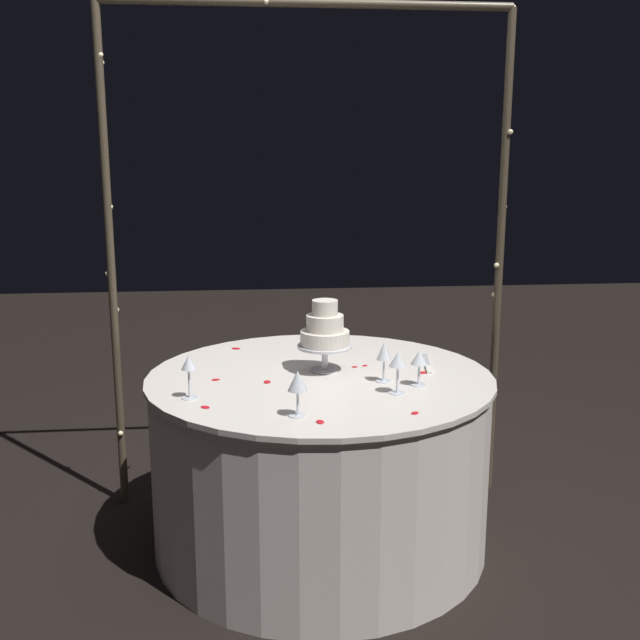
% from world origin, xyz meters
% --- Properties ---
extents(ground_plane, '(12.00, 12.00, 0.00)m').
position_xyz_m(ground_plane, '(0.00, 0.00, 0.00)').
color(ground_plane, black).
extents(decorative_arch, '(1.78, 0.06, 2.20)m').
position_xyz_m(decorative_arch, '(0.00, 0.45, 1.40)').
color(decorative_arch, '#473D2D').
rests_on(decorative_arch, ground).
extents(main_table, '(1.37, 1.37, 0.72)m').
position_xyz_m(main_table, '(0.00, 0.00, 0.36)').
color(main_table, silver).
rests_on(main_table, ground).
extents(tiered_cake, '(0.22, 0.22, 0.29)m').
position_xyz_m(tiered_cake, '(0.02, 0.05, 0.88)').
color(tiered_cake, silver).
rests_on(tiered_cake, main_table).
extents(wine_glass_0, '(0.07, 0.07, 0.16)m').
position_xyz_m(wine_glass_0, '(-0.12, -0.47, 0.84)').
color(wine_glass_0, silver).
rests_on(wine_glass_0, main_table).
extents(wine_glass_1, '(0.06, 0.06, 0.14)m').
position_xyz_m(wine_glass_1, '(0.36, -0.17, 0.82)').
color(wine_glass_1, silver).
rests_on(wine_glass_1, main_table).
extents(wine_glass_2, '(0.06, 0.06, 0.16)m').
position_xyz_m(wine_glass_2, '(0.23, -0.11, 0.83)').
color(wine_glass_2, silver).
rests_on(wine_glass_2, main_table).
extents(wine_glass_3, '(0.06, 0.06, 0.15)m').
position_xyz_m(wine_glass_3, '(0.26, -0.26, 0.84)').
color(wine_glass_3, silver).
rests_on(wine_glass_3, main_table).
extents(wine_glass_4, '(0.06, 0.06, 0.16)m').
position_xyz_m(wine_glass_4, '(-0.49, -0.25, 0.84)').
color(wine_glass_4, silver).
rests_on(wine_glass_4, main_table).
extents(cake_knife, '(0.07, 0.29, 0.01)m').
position_xyz_m(cake_knife, '(0.45, 0.09, 0.72)').
color(cake_knife, silver).
rests_on(cake_knife, main_table).
extents(rose_petal_0, '(0.04, 0.04, 0.00)m').
position_xyz_m(rose_petal_0, '(0.27, -0.48, 0.72)').
color(rose_petal_0, red).
rests_on(rose_petal_0, main_table).
extents(rose_petal_1, '(0.03, 0.03, 0.00)m').
position_xyz_m(rose_petal_1, '(0.20, 0.11, 0.72)').
color(rose_petal_1, red).
rests_on(rose_petal_1, main_table).
extents(rose_petal_2, '(0.04, 0.04, 0.00)m').
position_xyz_m(rose_petal_2, '(-0.43, -0.35, 0.72)').
color(rose_petal_2, red).
rests_on(rose_petal_2, main_table).
extents(rose_petal_3, '(0.03, 0.04, 0.00)m').
position_xyz_m(rose_petal_3, '(-0.21, -0.08, 0.72)').
color(rose_petal_3, red).
rests_on(rose_petal_3, main_table).
extents(rose_petal_4, '(0.03, 0.04, 0.00)m').
position_xyz_m(rose_petal_4, '(-0.05, -0.54, 0.72)').
color(rose_petal_4, red).
rests_on(rose_petal_4, main_table).
extents(rose_petal_5, '(0.03, 0.02, 0.00)m').
position_xyz_m(rose_petal_5, '(0.15, 0.09, 0.72)').
color(rose_petal_5, red).
rests_on(rose_petal_5, main_table).
extents(rose_petal_6, '(0.04, 0.03, 0.00)m').
position_xyz_m(rose_petal_6, '(-0.41, -0.03, 0.72)').
color(rose_petal_6, red).
rests_on(rose_petal_6, main_table).
extents(rose_petal_7, '(0.04, 0.04, 0.00)m').
position_xyz_m(rose_petal_7, '(0.30, 0.20, 0.72)').
color(rose_petal_7, red).
rests_on(rose_petal_7, main_table).
extents(rose_petal_8, '(0.05, 0.04, 0.00)m').
position_xyz_m(rose_petal_8, '(0.41, -0.02, 0.72)').
color(rose_petal_8, red).
rests_on(rose_petal_8, main_table).
extents(rose_petal_9, '(0.05, 0.04, 0.00)m').
position_xyz_m(rose_petal_9, '(-0.34, 0.44, 0.72)').
color(rose_petal_9, red).
rests_on(rose_petal_9, main_table).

